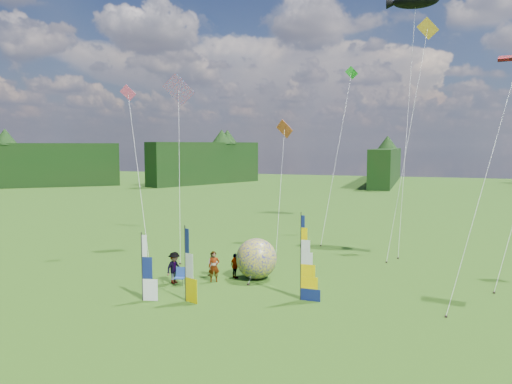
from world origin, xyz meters
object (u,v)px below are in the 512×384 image
(camp_chair, at_px, (180,277))
(spectator_c, at_px, (174,268))
(feather_banner_main, at_px, (301,258))
(kite_whale, at_px, (408,105))
(spectator_d, at_px, (235,266))
(bol_inflatable, at_px, (256,259))
(side_banner_left, at_px, (185,265))
(side_banner_far, at_px, (142,268))
(spectator_a, at_px, (214,267))
(spectator_b, at_px, (213,264))

(camp_chair, bearing_deg, spectator_c, 137.47)
(feather_banner_main, xyz_separation_m, kite_whale, (4.56, 16.36, 8.85))
(spectator_d, bearing_deg, bol_inflatable, -127.50)
(side_banner_left, height_order, camp_chair, side_banner_left)
(side_banner_far, bearing_deg, kite_whale, 45.88)
(bol_inflatable, distance_m, kite_whale, 18.31)
(feather_banner_main, bearing_deg, side_banner_left, -157.47)
(feather_banner_main, height_order, spectator_a, feather_banner_main)
(feather_banner_main, bearing_deg, spectator_d, 150.84)
(bol_inflatable, height_order, spectator_d, bol_inflatable)
(spectator_b, relative_size, spectator_d, 0.99)
(spectator_a, relative_size, camp_chair, 1.78)
(spectator_c, height_order, spectator_d, spectator_c)
(spectator_b, xyz_separation_m, camp_chair, (-1.03, -2.45, -0.24))
(side_banner_left, bearing_deg, spectator_b, 117.31)
(spectator_c, relative_size, kite_whale, 0.08)
(spectator_b, relative_size, spectator_c, 0.81)
(spectator_c, xyz_separation_m, camp_chair, (0.47, -0.27, -0.41))
(bol_inflatable, bearing_deg, spectator_d, -165.35)
(spectator_a, height_order, kite_whale, kite_whale)
(spectator_c, distance_m, camp_chair, 0.68)
(feather_banner_main, relative_size, camp_chair, 4.35)
(side_banner_left, relative_size, bol_inflatable, 1.55)
(side_banner_left, bearing_deg, feather_banner_main, 40.84)
(bol_inflatable, height_order, spectator_a, bol_inflatable)
(side_banner_far, xyz_separation_m, spectator_c, (0.04, 3.40, -0.80))
(camp_chair, bearing_deg, spectator_b, 54.35)
(camp_chair, bearing_deg, side_banner_left, -69.70)
(side_banner_left, distance_m, spectator_c, 3.63)
(side_banner_left, height_order, kite_whale, kite_whale)
(spectator_b, height_order, camp_chair, spectator_b)
(feather_banner_main, relative_size, kite_whale, 0.20)
(side_banner_left, relative_size, spectator_a, 2.10)
(spectator_c, bearing_deg, camp_chair, -103.90)
(feather_banner_main, height_order, camp_chair, feather_banner_main)
(feather_banner_main, height_order, bol_inflatable, feather_banner_main)
(side_banner_far, relative_size, spectator_b, 2.30)
(side_banner_left, bearing_deg, spectator_a, 111.38)
(feather_banner_main, relative_size, side_banner_left, 1.17)
(side_banner_left, xyz_separation_m, bol_inflatable, (2.07, 5.25, -0.67))
(feather_banner_main, bearing_deg, side_banner_far, -158.68)
(bol_inflatable, relative_size, spectator_a, 1.35)
(side_banner_left, distance_m, spectator_d, 5.13)
(side_banner_far, xyz_separation_m, spectator_d, (2.98, 5.55, -0.96))
(side_banner_far, xyz_separation_m, spectator_b, (1.54, 5.58, -0.97))
(spectator_a, distance_m, spectator_c, 2.29)
(side_banner_far, bearing_deg, spectator_c, 77.99)
(feather_banner_main, xyz_separation_m, spectator_d, (-4.72, 2.85, -1.46))
(spectator_a, bearing_deg, spectator_d, 23.55)
(bol_inflatable, xyz_separation_m, kite_whale, (8.04, 13.18, 9.84))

